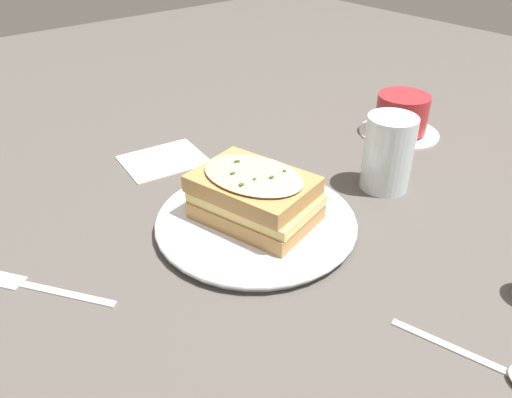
# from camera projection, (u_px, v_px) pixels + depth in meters

# --- Properties ---
(ground_plane) EXTENTS (2.40, 2.40, 0.00)m
(ground_plane) POSITION_uv_depth(u_px,v_px,m) (247.00, 237.00, 0.63)
(ground_plane) COLOR #514C47
(dinner_plate) EXTENTS (0.26, 0.26, 0.02)m
(dinner_plate) POSITION_uv_depth(u_px,v_px,m) (256.00, 221.00, 0.64)
(dinner_plate) COLOR white
(dinner_plate) RESTS_ON ground_plane
(sandwich) EXTENTS (0.14, 0.17, 0.07)m
(sandwich) POSITION_uv_depth(u_px,v_px,m) (255.00, 196.00, 0.62)
(sandwich) COLOR #B2844C
(sandwich) RESTS_ON dinner_plate
(teacup_with_saucer) EXTENTS (0.14, 0.14, 0.07)m
(teacup_with_saucer) POSITION_uv_depth(u_px,v_px,m) (401.00, 116.00, 0.87)
(teacup_with_saucer) COLOR white
(teacup_with_saucer) RESTS_ON ground_plane
(water_glass) EXTENTS (0.07, 0.07, 0.11)m
(water_glass) POSITION_uv_depth(u_px,v_px,m) (388.00, 153.00, 0.70)
(water_glass) COLOR silver
(water_glass) RESTS_ON ground_plane
(fork) EXTENTS (0.12, 0.16, 0.00)m
(fork) POSITION_uv_depth(u_px,v_px,m) (21.00, 283.00, 0.55)
(fork) COLOR silver
(fork) RESTS_ON ground_plane
(napkin) EXTENTS (0.14, 0.12, 0.00)m
(napkin) POSITION_uv_depth(u_px,v_px,m) (164.00, 159.00, 0.80)
(napkin) COLOR silver
(napkin) RESTS_ON ground_plane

